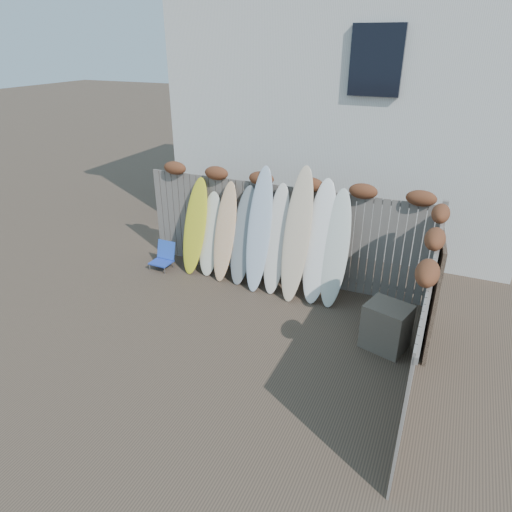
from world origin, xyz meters
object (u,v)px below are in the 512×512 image
at_px(lattice_panel, 433,292).
at_px(surfboard_0, 195,226).
at_px(beach_chair, 164,256).
at_px(wooden_crate, 386,327).

bearing_deg(lattice_panel, surfboard_0, 164.60).
xyz_separation_m(beach_chair, lattice_panel, (5.53, -0.58, 0.69)).
distance_m(beach_chair, surfboard_0, 1.04).
relative_size(wooden_crate, lattice_panel, 0.41).
bearing_deg(lattice_panel, beach_chair, 168.15).
distance_m(beach_chair, wooden_crate, 5.04).
relative_size(beach_chair, lattice_panel, 0.30).
bearing_deg(surfboard_0, wooden_crate, -10.54).
distance_m(lattice_panel, surfboard_0, 4.90).
distance_m(wooden_crate, surfboard_0, 4.45).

